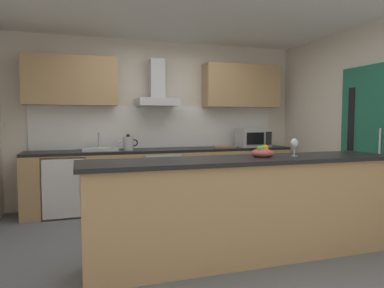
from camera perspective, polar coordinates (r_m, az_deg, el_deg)
name	(u,v)px	position (r m, az deg, el deg)	size (l,w,h in m)	color
ground	(197,239)	(4.22, 0.88, -14.92)	(5.62, 4.73, 0.02)	slate
ceiling	(198,5)	(4.18, 0.92, 21.41)	(5.62, 4.73, 0.02)	white
wall_back	(160,123)	(5.85, -5.22, 3.42)	(5.62, 0.12, 2.60)	silver
wall_right	(367,124)	(5.26, 26.18, 2.96)	(0.12, 4.73, 2.60)	silver
backsplash_tile	(161,127)	(5.78, -5.06, 2.72)	(3.93, 0.02, 0.66)	white
counter_back	(165,178)	(5.55, -4.30, -5.42)	(4.07, 0.60, 0.90)	tan
counter_island	(244,208)	(3.52, 8.30, -10.15)	(3.10, 0.64, 0.99)	tan
upper_cabinets	(163,84)	(5.65, -4.74, 9.60)	(4.01, 0.32, 0.70)	tan
side_door	(365,144)	(5.18, 25.95, -0.07)	(0.08, 0.85, 2.05)	#1E664C
oven	(160,178)	(5.50, -5.22, -5.41)	(0.60, 0.62, 0.80)	slate
refrigerator	(64,185)	(5.38, -19.76, -6.23)	(0.58, 0.60, 0.85)	white
microwave	(253,138)	(5.96, 9.79, 0.98)	(0.50, 0.38, 0.30)	#B7BABC
sink	(100,149)	(5.33, -14.55, -0.75)	(0.50, 0.40, 0.26)	silver
kettle	(128,143)	(5.32, -10.17, 0.14)	(0.29, 0.15, 0.24)	#B7BABC
range_hood	(157,91)	(5.57, -5.61, 8.40)	(0.62, 0.45, 0.72)	#B7BABC
wine_glass	(294,144)	(3.69, 16.07, 0.02)	(0.08, 0.08, 0.18)	silver
fruit_bowl	(263,152)	(3.57, 11.23, -1.34)	(0.22, 0.22, 0.13)	#B24C47
chopping_board	(224,147)	(5.75, 5.22, -0.47)	(0.34, 0.22, 0.02)	#9E7247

